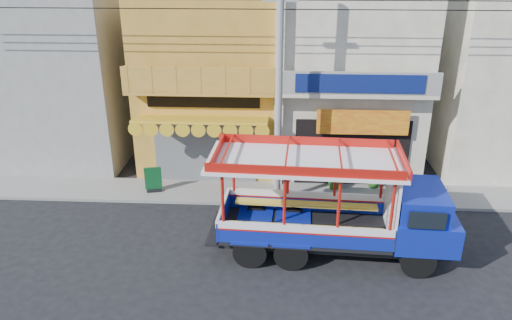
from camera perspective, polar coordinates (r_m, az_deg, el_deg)
The scene contains 13 objects.
ground at distance 16.77m, azimuth 5.70°, elevation -10.27°, with size 90.00×90.00×0.00m, color black.
sidewalk at distance 20.20m, azimuth 5.26°, elevation -3.89°, with size 30.00×2.00×0.12m, color slate.
shophouse_left at distance 22.75m, azimuth -4.96°, elevation 10.10°, with size 6.00×7.50×8.24m.
shophouse_right at distance 22.73m, azimuth 10.43°, elevation 9.79°, with size 6.00×6.75×8.24m.
party_pilaster at distance 19.55m, azimuth 2.65°, elevation 7.67°, with size 0.35×0.30×8.00m, color #B5A794.
filler_building_left at distance 24.80m, azimuth -21.37°, elevation 8.97°, with size 6.00×6.00×7.60m, color gray.
filler_building_right at distance 24.72m, azimuth 26.83°, elevation 8.03°, with size 6.00×6.00×7.60m, color #B5A794.
utility_pole at distance 17.79m, azimuth 3.14°, elevation 9.54°, with size 28.00×0.26×9.00m.
songthaew_truck at distance 15.95m, azimuth 10.74°, elevation -5.32°, with size 7.73×2.89×3.55m.
green_sign at distance 20.45m, azimuth -11.65°, elevation -2.39°, with size 0.68×0.42×1.04m.
potted_plant_a at distance 20.55m, azimuth 9.12°, elevation -1.80°, with size 0.94×0.82×1.05m, color #265D1A.
potted_plant_b at distance 20.35m, azimuth 18.67°, elevation -3.18°, with size 0.53×0.43×0.96m, color #265D1A.
potted_plant_c at distance 20.93m, azimuth 13.38°, elevation -1.76°, with size 0.56×0.56×1.00m, color #265D1A.
Camera 1 is at (-0.90, -14.00, 9.19)m, focal length 35.00 mm.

